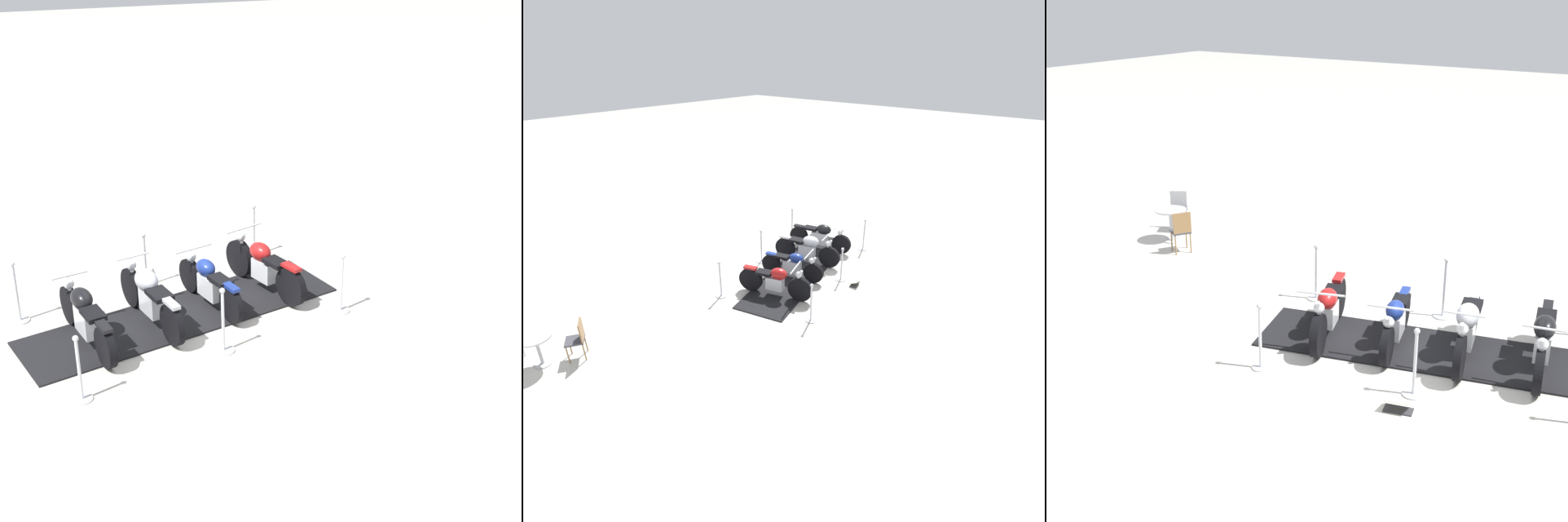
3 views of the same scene
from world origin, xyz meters
The scene contains 15 objects.
ground_plane centered at (0.00, 0.00, 0.00)m, with size 80.00×80.00×0.00m, color beige.
display_platform centered at (0.00, 0.00, 0.02)m, with size 5.64×1.51×0.03m, color black.
motorcycle_maroon centered at (1.66, 0.45, 0.50)m, with size 0.98×2.15×1.03m.
motorcycle_navy centered at (0.55, 0.17, 0.47)m, with size 0.82×1.99×0.92m.
motorcycle_chrome centered at (-0.56, -0.11, 0.54)m, with size 0.77×2.24×1.03m.
motorcycle_black centered at (-1.67, -0.39, 0.51)m, with size 0.75×2.25×0.98m.
stanchion_right_mid centered at (-0.34, 1.34, 0.34)m, with size 0.33×0.33×1.08m.
stanchion_right_rear centered at (-2.67, 0.75, 0.37)m, with size 0.32×0.32×1.13m.
stanchion_left_rear centered at (-1.98, -1.93, 0.37)m, with size 0.31×0.31×1.08m.
stanchion_left_mid centered at (0.34, -1.34, 0.34)m, with size 0.36×0.36×1.14m.
stanchion_left_front centered at (2.67, -0.75, 0.36)m, with size 0.33×0.33×1.10m.
stanchion_right_front centered at (1.98, 1.93, 0.40)m, with size 0.28×0.28×1.11m.
info_placard centered at (-0.35, 1.84, 0.07)m, with size 0.45×0.33×0.20m.
cafe_table centered at (7.20, -1.67, 0.57)m, with size 0.72×0.72×0.77m.
cafe_chair_near_table centered at (6.50, -1.24, 0.54)m, with size 0.55×0.55×0.95m.
Camera 2 is at (9.17, 7.12, 6.31)m, focal length 28.35 mm.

